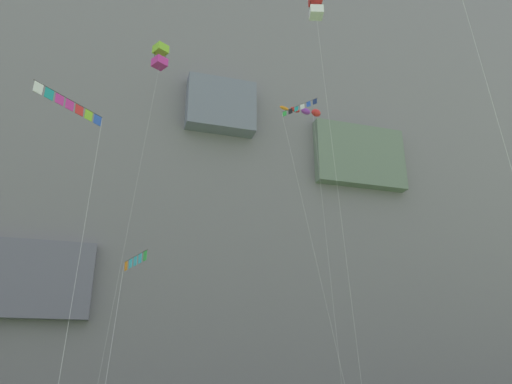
# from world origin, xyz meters

# --- Properties ---
(cliff_face) EXTENTS (180.00, 34.07, 82.33)m
(cliff_face) POSITION_xyz_m (0.01, 70.53, 41.14)
(cliff_face) COLOR gray
(cliff_face) RESTS_ON ground
(kite_box_upper_left) EXTENTS (1.64, 1.68, 28.52)m
(kite_box_upper_left) POSITION_xyz_m (-0.65, 19.16, 27.54)
(kite_box_upper_left) COLOR red
(kite_box_upper_left) RESTS_ON ground
(kite_banner_high_right) EXTENTS (1.42, 6.57, 8.50)m
(kite_banner_high_right) POSITION_xyz_m (-11.58, 16.43, 7.74)
(kite_banner_high_right) COLOR black
(kite_banner_high_right) RESTS_ON ground
(kite_windsock_high_left) EXTENTS (4.23, 4.60, 25.43)m
(kite_windsock_high_left) POSITION_xyz_m (2.45, 28.64, 24.86)
(kite_windsock_high_left) COLOR red
(kite_windsock_high_left) RESTS_ON ground
(kite_banner_high_center) EXTENTS (2.85, 2.68, 20.28)m
(kite_banner_high_center) POSITION_xyz_m (-1.41, 20.53, 17.69)
(kite_banner_high_center) COLOR black
(kite_banner_high_center) RESTS_ON ground
(kite_box_far_left) EXTENTS (3.38, 4.68, 31.67)m
(kite_box_far_left) POSITION_xyz_m (-10.30, 32.20, 30.52)
(kite_box_far_left) COLOR #8CCC33
(kite_box_far_left) RESTS_ON ground
(kite_banner_upper_mid) EXTENTS (3.05, 6.81, 15.97)m
(kite_banner_upper_mid) POSITION_xyz_m (-15.15, 16.45, 15.14)
(kite_banner_upper_mid) COLOR black
(kite_banner_upper_mid) RESTS_ON ground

